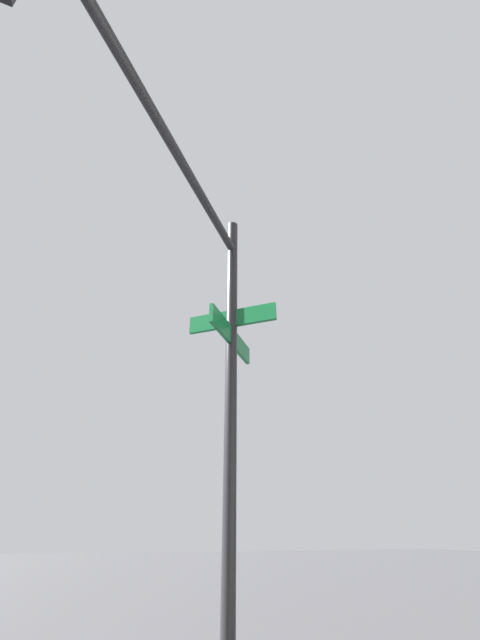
# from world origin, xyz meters

# --- Properties ---
(traffic_signal_near) EXTENTS (2.69, 3.01, 5.09)m
(traffic_signal_near) POSITION_xyz_m (-5.91, -6.28, 3.61)
(traffic_signal_near) COLOR black
(traffic_signal_near) RESTS_ON ground_plane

